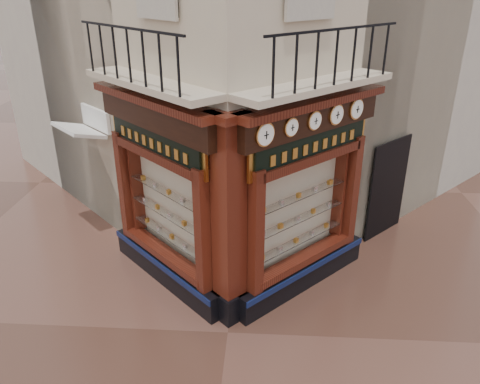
# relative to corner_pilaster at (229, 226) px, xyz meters

# --- Properties ---
(ground) EXTENTS (80.00, 80.00, 0.00)m
(ground) POSITION_rel_corner_pilaster_xyz_m (0.00, -0.50, -1.95)
(ground) COLOR #4B2D23
(ground) RESTS_ON ground
(shopfront_left) EXTENTS (2.86, 2.86, 3.98)m
(shopfront_left) POSITION_rel_corner_pilaster_xyz_m (-1.41, 1.07, 0.03)
(shopfront_left) COLOR black
(shopfront_left) RESTS_ON ground
(shopfront_right) EXTENTS (2.86, 2.86, 3.98)m
(shopfront_right) POSITION_rel_corner_pilaster_xyz_m (1.41, 1.07, 0.03)
(shopfront_right) COLOR black
(shopfront_right) RESTS_ON ground
(corner_pilaster) EXTENTS (0.85, 0.85, 3.98)m
(corner_pilaster) POSITION_rel_corner_pilaster_xyz_m (0.00, 0.00, 0.00)
(corner_pilaster) COLOR black
(corner_pilaster) RESTS_ON ground
(balcony) EXTENTS (5.94, 2.97, 1.03)m
(balcony) POSITION_rel_corner_pilaster_xyz_m (0.00, 0.99, 2.27)
(balcony) COLOR #C0AF96
(balcony) RESTS_ON ground
(clock_a) EXTENTS (0.32, 0.32, 0.40)m
(clock_a) POSITION_rel_corner_pilaster_xyz_m (0.59, -0.01, 1.67)
(clock_a) COLOR #C38541
(clock_a) RESTS_ON ground
(clock_b) EXTENTS (0.27, 0.27, 0.33)m
(clock_b) POSITION_rel_corner_pilaster_xyz_m (1.02, 0.42, 1.67)
(clock_b) COLOR #C38541
(clock_b) RESTS_ON ground
(clock_c) EXTENTS (0.28, 0.28, 0.35)m
(clock_c) POSITION_rel_corner_pilaster_xyz_m (1.45, 0.84, 1.67)
(clock_c) COLOR #C38541
(clock_c) RESTS_ON ground
(clock_d) EXTENTS (0.31, 0.31, 0.39)m
(clock_d) POSITION_rel_corner_pilaster_xyz_m (1.88, 1.27, 1.67)
(clock_d) COLOR #C38541
(clock_d) RESTS_ON ground
(clock_e) EXTENTS (0.32, 0.32, 0.41)m
(clock_e) POSITION_rel_corner_pilaster_xyz_m (2.31, 1.71, 1.67)
(clock_e) COLOR #C38541
(clock_e) RESTS_ON ground
(awning) EXTENTS (1.49, 1.49, 0.29)m
(awning) POSITION_rel_corner_pilaster_xyz_m (-3.74, 3.04, -1.95)
(awning) COLOR white
(awning) RESTS_ON ground
(signboard_left) EXTENTS (2.25, 2.25, 0.60)m
(signboard_left) POSITION_rel_corner_pilaster_xyz_m (-1.46, 1.01, 1.15)
(signboard_left) COLOR gold
(signboard_left) RESTS_ON ground
(signboard_right) EXTENTS (2.28, 2.28, 0.61)m
(signboard_right) POSITION_rel_corner_pilaster_xyz_m (1.46, 1.01, 1.15)
(signboard_right) COLOR gold
(signboard_right) RESTS_ON ground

